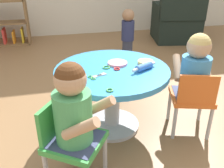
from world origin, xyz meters
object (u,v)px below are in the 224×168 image
object	(u,v)px
child_chair_left	(70,140)
armchair_dark	(177,22)
toddler_standing	(128,33)
child_chair_right	(192,98)
craft_scissors	(95,77)
seated_child_right	(195,68)
seated_child_left	(73,108)
rolling_pin	(144,67)
craft_table	(112,84)

from	to	relation	value
child_chair_left	armchair_dark	bearing A→B (deg)	53.47
armchair_dark	toddler_standing	size ratio (longest dim) A/B	1.26
child_chair_right	craft_scissors	xyz separation A→B (m)	(-0.72, 0.08, 0.21)
seated_child_right	toddler_standing	size ratio (longest dim) A/B	0.76
seated_child_right	armchair_dark	distance (m)	2.53
armchair_dark	craft_scissors	bearing A→B (deg)	-127.43
seated_child_left	craft_scissors	world-z (taller)	seated_child_left
armchair_dark	seated_child_right	bearing A→B (deg)	-113.51
toddler_standing	rolling_pin	bearing A→B (deg)	-102.19
armchair_dark	toddler_standing	xyz separation A→B (m)	(-1.03, -0.64, 0.05)
child_chair_right	seated_child_right	bearing A→B (deg)	73.82
armchair_dark	craft_scissors	world-z (taller)	armchair_dark
seated_child_left	child_chair_right	world-z (taller)	seated_child_left
seated_child_right	armchair_dark	size ratio (longest dim) A/B	0.60
craft_table	child_chair_right	world-z (taller)	child_chair_right
craft_table	rolling_pin	distance (m)	0.28
seated_child_left	rolling_pin	bearing A→B (deg)	38.09
child_chair_left	child_chair_right	size ratio (longest dim) A/B	1.00
craft_table	seated_child_right	world-z (taller)	seated_child_right
craft_table	armchair_dark	world-z (taller)	armchair_dark
toddler_standing	rolling_pin	xyz separation A→B (m)	(-0.34, -1.58, 0.18)
toddler_standing	craft_scissors	xyz separation A→B (m)	(-0.71, -1.63, 0.16)
craft_table	child_chair_left	world-z (taller)	child_chair_left
seated_child_right	rolling_pin	size ratio (longest dim) A/B	2.39
seated_child_right	toddler_standing	bearing A→B (deg)	90.78
craft_table	seated_child_right	bearing A→B (deg)	-15.69
toddler_standing	child_chair_right	bearing A→B (deg)	-89.61
craft_table	child_chair_left	xyz separation A→B (m)	(-0.36, -0.49, -0.08)
armchair_dark	child_chair_right	bearing A→B (deg)	-113.40
craft_table	rolling_pin	xyz separation A→B (m)	(0.22, -0.08, 0.15)
child_chair_right	toddler_standing	bearing A→B (deg)	90.39
child_chair_right	craft_scissors	size ratio (longest dim) A/B	3.76
child_chair_left	child_chair_right	distance (m)	0.98
seated_child_left	seated_child_right	xyz separation A→B (m)	(0.91, 0.35, 0.00)
toddler_standing	rolling_pin	distance (m)	1.63
craft_scissors	seated_child_right	bearing A→B (deg)	-3.25
child_chair_right	seated_child_right	world-z (taller)	seated_child_right
craft_table	armchair_dark	distance (m)	2.67
child_chair_right	craft_scissors	bearing A→B (deg)	173.68
child_chair_left	seated_child_right	bearing A→B (deg)	18.91
child_chair_left	toddler_standing	size ratio (longest dim) A/B	0.80
craft_scissors	rolling_pin	bearing A→B (deg)	6.57
seated_child_right	craft_scissors	distance (m)	0.73
child_chair_left	craft_scissors	xyz separation A→B (m)	(0.22, 0.37, 0.21)
craft_table	rolling_pin	bearing A→B (deg)	-20.10
child_chair_right	rolling_pin	distance (m)	0.44
toddler_standing	armchair_dark	bearing A→B (deg)	32.04
craft_table	child_chair_right	xyz separation A→B (m)	(0.57, -0.20, -0.08)
craft_scissors	child_chair_right	bearing A→B (deg)	-6.32
child_chair_right	child_chair_left	bearing A→B (deg)	-163.00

